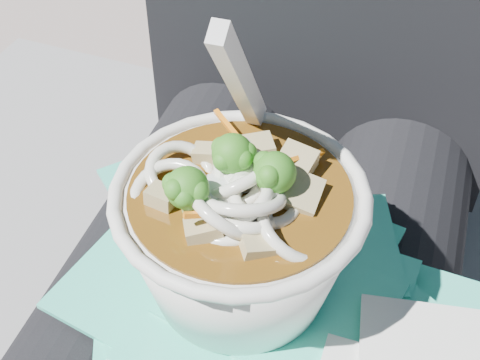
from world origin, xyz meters
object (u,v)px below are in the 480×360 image
(lap, at_px, (242,338))
(plastic_bag, at_px, (284,319))
(udon_bowl, at_px, (240,227))
(person_body, at_px, (275,231))

(lap, bearing_deg, plastic_bag, -33.52)
(plastic_bag, relative_size, udon_bowl, 1.84)
(udon_bowl, bearing_deg, person_body, 91.38)
(lap, xyz_separation_m, udon_bowl, (0.00, -0.01, 0.15))
(lap, bearing_deg, udon_bowl, -79.02)
(lap, distance_m, person_body, 0.10)
(plastic_bag, bearing_deg, lap, 146.48)
(person_body, height_order, udon_bowl, person_body)
(person_body, xyz_separation_m, udon_bowl, (0.00, -0.11, 0.12))
(lap, bearing_deg, person_body, 90.00)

